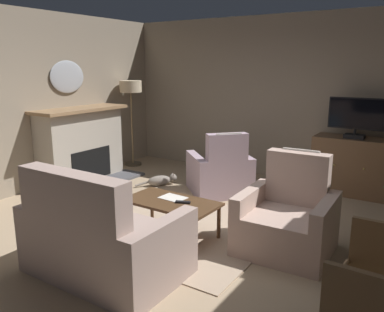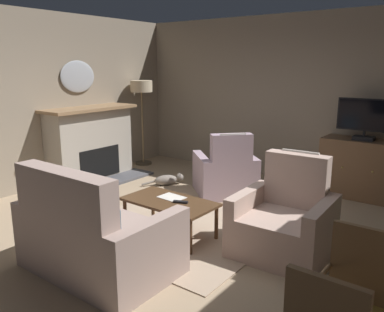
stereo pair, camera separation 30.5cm
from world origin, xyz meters
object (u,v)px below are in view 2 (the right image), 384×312
sofa_floral (95,238)px  cat (168,180)px  fireplace (91,145)px  armchair_near_window (284,223)px  tv_remote (181,202)px  folded_newspaper (172,197)px  coffee_table (169,204)px  tv_cabinet (361,170)px  wall_mirror_oval (78,77)px  side_chair_far_end (357,304)px  armchair_angled_to_table (226,174)px  floor_lamp (142,95)px  television (366,118)px

sofa_floral → cat: size_ratio=2.53×
fireplace → cat: size_ratio=2.92×
armchair_near_window → cat: bearing=156.3°
tv_remote → folded_newspaper: tv_remote is taller
coffee_table → armchair_near_window: (1.25, 0.40, -0.06)m
tv_cabinet → folded_newspaper: bearing=-118.6°
wall_mirror_oval → cat: size_ratio=1.19×
tv_cabinet → side_chair_far_end: (0.90, -3.77, 0.10)m
fireplace → folded_newspaper: (2.58, -0.93, -0.17)m
armchair_angled_to_table → armchair_near_window: armchair_near_window is taller
tv_cabinet → armchair_near_window: 2.41m
armchair_near_window → floor_lamp: 4.46m
coffee_table → side_chair_far_end: side_chair_far_end is taller
cat → wall_mirror_oval: bearing=-162.0°
television → floor_lamp: bearing=-174.1°
armchair_near_window → fireplace: bearing=170.9°
sofa_floral → television: bearing=69.0°
wall_mirror_oval → armchair_near_window: (4.13, -0.62, -1.44)m
coffee_table → fireplace: bearing=158.7°
sofa_floral → armchair_near_window: sofa_floral is taller
fireplace → tv_remote: fireplace is taller
coffee_table → armchair_near_window: armchair_near_window is taller
fireplace → tv_cabinet: fireplace is taller
tv_cabinet → cat: size_ratio=1.98×
tv_cabinet → coffee_table: size_ratio=1.05×
coffee_table → armchair_angled_to_table: 1.74m
side_chair_far_end → tv_remote: bearing=155.6°
fireplace → armchair_near_window: bearing=-9.1°
cat → tv_cabinet: bearing=24.9°
sofa_floral → fireplace: bearing=141.0°
fireplace → coffee_table: bearing=-21.3°
fireplace → side_chair_far_end: bearing=-21.9°
sofa_floral → cat: (-1.28, 2.60, -0.26)m
tv_cabinet → armchair_angled_to_table: 2.04m
fireplace → television: (4.05, 1.72, 0.61)m
television → coffee_table: television is taller
tv_remote → side_chair_far_end: 2.39m
folded_newspaper → cat: (-1.27, 1.43, -0.35)m
fireplace → sofa_floral: bearing=-39.0°
sofa_floral → floor_lamp: bearing=127.4°
television → armchair_near_window: television is taller
folded_newspaper → side_chair_far_end: size_ratio=0.30×
wall_mirror_oval → side_chair_far_end: wall_mirror_oval is taller
fireplace → sofa_floral: size_ratio=1.15×
side_chair_far_end → floor_lamp: (-4.96, 3.30, 0.87)m
side_chair_far_end → television: bearing=103.6°
coffee_table → armchair_near_window: size_ratio=1.05×
wall_mirror_oval → coffee_table: 3.35m
tv_cabinet → cat: (-2.74, -1.27, -0.33)m
tv_cabinet → sofa_floral: (-1.47, -3.87, -0.07)m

